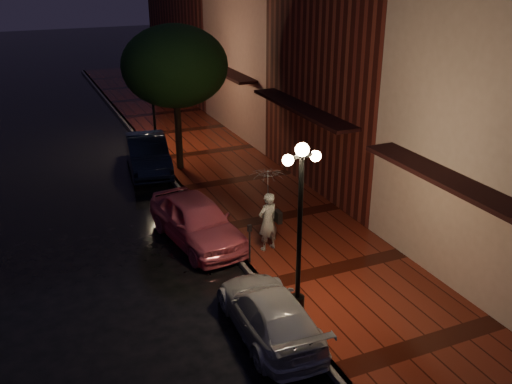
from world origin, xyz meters
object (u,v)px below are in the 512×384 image
streetlamp_far (153,95)px  street_tree (175,69)px  navy_car (147,154)px  parking_meter (250,240)px  woman_with_umbrella (268,197)px  streetlamp_near (300,218)px  pink_car (197,220)px  silver_car (269,313)px

streetlamp_far → street_tree: 3.44m
navy_car → parking_meter: 9.07m
woman_with_umbrella → parking_meter: size_ratio=2.16×
streetlamp_far → woman_with_umbrella: 10.96m
streetlamp_near → navy_car: (-0.95, 11.61, -1.87)m
street_tree → parking_meter: size_ratio=4.92×
pink_car → silver_car: (0.08, -5.17, -0.16)m
pink_car → navy_car: size_ratio=0.97×
streetlamp_near → parking_meter: size_ratio=3.65×
streetlamp_far → silver_car: (-1.01, -14.53, -2.02)m
streetlamp_far → parking_meter: (-0.20, -11.43, -1.74)m
streetlamp_far → pink_car: bearing=-96.7°
navy_car → streetlamp_near: bearing=-78.3°
streetlamp_near → street_tree: bearing=88.7°
street_tree → silver_car: street_tree is taller
navy_car → woman_with_umbrella: woman_with_umbrella is taller
streetlamp_far → street_tree: street_tree is taller
street_tree → navy_car: 3.76m
streetlamp_far → parking_meter: size_ratio=3.65×
streetlamp_near → streetlamp_far: (0.00, 14.00, 0.00)m
navy_car → woman_with_umbrella: bearing=-72.6°
pink_car → woman_with_umbrella: woman_with_umbrella is taller
woman_with_umbrella → parking_meter: (-0.81, -0.51, -0.97)m
streetlamp_near → street_tree: 11.12m
street_tree → parking_meter: street_tree is taller
streetlamp_near → navy_car: streetlamp_near is taller
silver_car → woman_with_umbrella: bearing=-111.6°
woman_with_umbrella → navy_car: bearing=-92.9°
streetlamp_near → streetlamp_far: 14.00m
pink_car → silver_car: bearing=-96.7°
streetlamp_far → parking_meter: streetlamp_far is taller
pink_car → parking_meter: 2.26m
parking_meter → silver_car: bearing=-115.0°
street_tree → pink_car: size_ratio=1.34×
streetlamp_near → woman_with_umbrella: size_ratio=1.69×
street_tree → silver_car: size_ratio=1.46×
streetlamp_far → silver_car: size_ratio=1.08×
streetlamp_far → silver_car: 14.70m
streetlamp_near → silver_car: (-1.01, -0.53, -2.02)m
street_tree → navy_car: street_tree is taller
street_tree → parking_meter: bearing=-93.1°
streetlamp_near → street_tree: size_ratio=0.74×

